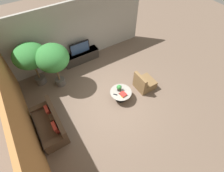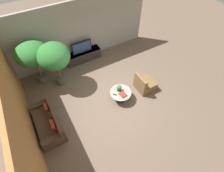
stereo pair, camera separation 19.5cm
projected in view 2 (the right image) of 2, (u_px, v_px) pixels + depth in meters
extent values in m
plane|color=brown|center=(110.00, 99.00, 7.62)|extent=(24.00, 24.00, 0.00)
cube|color=#A39E93|center=(77.00, 32.00, 8.30)|extent=(7.40, 0.12, 3.00)
cube|color=#B2753D|center=(18.00, 108.00, 5.55)|extent=(0.12, 7.40, 3.00)
cube|color=#2D2823|center=(83.00, 56.00, 9.07)|extent=(1.81, 0.48, 0.53)
cube|color=#2D2823|center=(83.00, 52.00, 8.88)|extent=(1.85, 0.50, 0.02)
cube|color=black|center=(82.00, 47.00, 8.64)|extent=(1.02, 0.08, 0.61)
cube|color=navy|center=(82.00, 48.00, 8.61)|extent=(0.93, 0.00, 0.55)
cube|color=black|center=(82.00, 52.00, 8.86)|extent=(0.30, 0.13, 0.02)
cylinder|color=black|center=(120.00, 98.00, 7.64)|extent=(0.50, 0.50, 0.02)
cylinder|color=black|center=(120.00, 95.00, 7.49)|extent=(0.10, 0.10, 0.41)
cylinder|color=gray|center=(121.00, 92.00, 7.32)|extent=(0.91, 0.91, 0.02)
cube|color=#4C3828|center=(48.00, 124.00, 6.62)|extent=(0.84, 1.86, 0.42)
cube|color=#4C3828|center=(54.00, 114.00, 6.41)|extent=(0.16, 1.86, 0.42)
cube|color=#4C3828|center=(42.00, 107.00, 7.04)|extent=(0.84, 0.20, 0.54)
cube|color=#4C3828|center=(55.00, 141.00, 6.11)|extent=(0.84, 0.20, 0.54)
cube|color=#B23328|center=(47.00, 108.00, 6.64)|extent=(0.17, 0.34, 0.32)
cube|color=#422D1E|center=(51.00, 117.00, 6.41)|extent=(0.14, 0.32, 0.29)
cube|color=#B23328|center=(54.00, 125.00, 6.16)|extent=(0.16, 0.37, 0.35)
cube|color=brown|center=(145.00, 85.00, 7.88)|extent=(0.80, 0.76, 0.40)
cube|color=brown|center=(141.00, 81.00, 7.45)|extent=(0.14, 0.76, 0.46)
cylinder|color=#514C47|center=(42.00, 78.00, 8.21)|extent=(0.47, 0.47, 0.33)
cylinder|color=brown|center=(38.00, 69.00, 7.78)|extent=(0.08, 0.08, 0.79)
ellipsoid|color=#337F38|center=(31.00, 54.00, 7.11)|extent=(1.36, 1.36, 0.96)
cylinder|color=#514C47|center=(61.00, 80.00, 8.12)|extent=(0.43, 0.43, 0.32)
cylinder|color=brown|center=(59.00, 72.00, 7.73)|extent=(0.08, 0.08, 0.71)
ellipsoid|color=#337F38|center=(54.00, 56.00, 7.03)|extent=(1.34, 1.34, 1.10)
cylinder|color=#514C47|center=(119.00, 90.00, 7.35)|extent=(0.17, 0.17, 0.10)
sphere|color=#337F38|center=(119.00, 87.00, 7.24)|extent=(0.21, 0.21, 0.21)
cube|color=gold|center=(122.00, 95.00, 7.20)|extent=(0.19, 0.27, 0.02)
cube|color=#A32823|center=(123.00, 94.00, 7.19)|extent=(0.26, 0.29, 0.04)
cube|color=black|center=(115.00, 95.00, 7.22)|extent=(0.14, 0.14, 0.02)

